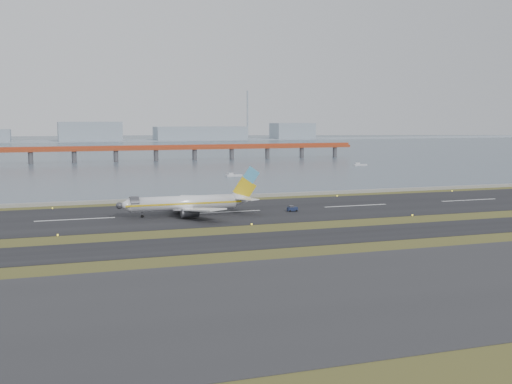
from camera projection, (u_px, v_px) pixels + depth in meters
ground at (262, 230)px, 148.31m from camera, size 1000.00×1000.00×0.00m
apron_strip at (383, 290)px, 96.62m from camera, size 1000.00×50.00×0.10m
taxiway_strip at (281, 239)px, 137.03m from camera, size 1000.00×18.00×0.10m
runway_strip at (226, 212)px, 176.50m from camera, size 1000.00×45.00×0.10m
seawall at (199, 198)px, 204.64m from camera, size 1000.00×2.50×1.00m
bay_water at (93, 147)px, 580.60m from camera, size 1400.00×800.00×1.30m
red_pier at (156, 149)px, 388.87m from camera, size 260.00×5.00×10.20m
far_shoreline at (93, 136)px, 734.66m from camera, size 1400.00×80.00×60.50m
airliner at (189, 203)px, 170.15m from camera, size 38.52×32.89×12.80m
pushback_tug at (292, 209)px, 177.72m from camera, size 2.78×1.69×1.76m
workboat_near at (234, 175)px, 285.08m from camera, size 7.27×2.62×1.74m
workboat_far at (360, 165)px, 351.09m from camera, size 7.30×3.93×1.69m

